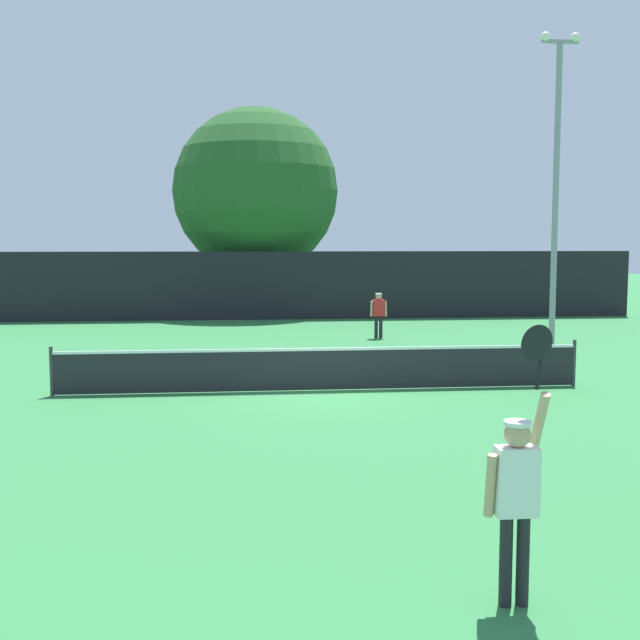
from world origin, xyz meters
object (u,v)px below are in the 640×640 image
player_serving (517,483)px  player_receiving (379,311)px  light_pole (556,175)px  large_tree (256,191)px  tennis_ball (317,374)px  parked_car_mid (207,289)px  parked_car_near (109,290)px  parked_car_far (479,292)px

player_serving → player_receiving: (2.31, 20.05, -0.21)m
light_pole → large_tree: large_tree is taller
light_pole → tennis_ball: bearing=-153.7°
large_tree → tennis_ball: bearing=-86.7°
tennis_ball → parked_car_mid: bearing=98.6°
tennis_ball → player_receiving: bearing=68.8°
player_serving → large_tree: 30.85m
player_serving → parked_car_near: player_serving is taller
player_receiving → parked_car_near: 19.28m
tennis_ball → light_pole: size_ratio=0.01×
tennis_ball → parked_car_near: 24.48m
light_pole → large_tree: 16.52m
player_receiving → parked_car_mid: size_ratio=0.35×
light_pole → parked_car_far: light_pole is taller
parked_car_near → player_receiving: bearing=-57.4°
tennis_ball → large_tree: bearing=93.3°
player_serving → parked_car_far: bearing=73.4°
player_serving → tennis_ball: size_ratio=37.90×
parked_car_far → tennis_ball: bearing=-117.5°
tennis_ball → large_tree: (-1.04, 17.84, 5.57)m
parked_car_near → parked_car_mid: same height
large_tree → parked_car_mid: (-2.46, 5.31, -4.83)m
player_serving → player_receiving: size_ratio=1.67×
player_serving → parked_car_near: (-9.12, 35.58, -0.37)m
player_receiving → tennis_ball: bearing=68.8°
tennis_ball → parked_car_mid: 23.42m
player_receiving → parked_car_mid: parked_car_mid is taller
parked_car_mid → light_pole: bearing=-54.9°
parked_car_far → parked_car_mid: bearing=165.0°
player_receiving → parked_car_near: parked_car_near is taller
light_pole → parked_car_far: bearing=80.6°
large_tree → parked_car_far: 12.30m
light_pole → parked_car_near: size_ratio=2.18×
light_pole → parked_car_mid: light_pole is taller
player_serving → large_tree: large_tree is taller
player_receiving → parked_car_far: size_ratio=0.37×
parked_car_mid → player_serving: bearing=-78.1°
player_serving → tennis_ball: player_serving is taller
parked_car_near → light_pole: bearing=-53.8°
parked_car_near → parked_car_far: size_ratio=1.03×
player_receiving → parked_car_near: (-11.43, 15.52, -0.16)m
light_pole → player_serving: bearing=-113.1°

